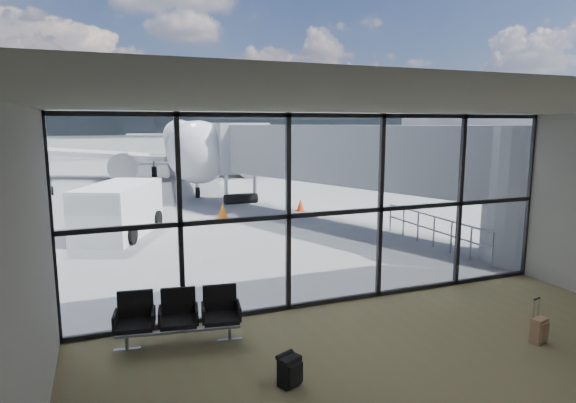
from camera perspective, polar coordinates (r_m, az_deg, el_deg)
ground at (r=50.31m, az=-15.50°, el=4.01°), size 220.00×220.00×0.00m
lounge_shell at (r=7.34m, az=23.04°, el=-4.15°), size 12.02×8.01×4.51m
glass_curtain_wall at (r=11.27m, az=5.71°, el=-1.09°), size 12.10×0.12×4.50m
jet_bridge at (r=19.71m, az=9.12°, el=4.74°), size 8.00×16.50×4.33m
apron_railing at (r=17.46m, az=16.89°, el=-2.88°), size 0.06×5.46×1.11m
far_terminal at (r=71.99m, az=-17.96°, el=8.72°), size 80.00×12.20×11.00m
tree_5 at (r=82.49m, az=-28.63°, el=9.21°), size 6.27×6.27×9.03m
seating_row at (r=9.88m, az=-12.83°, el=-12.82°), size 2.38×1.01×1.06m
backpack at (r=8.33m, az=0.23°, el=-19.42°), size 0.43×0.43×0.54m
suitcase at (r=10.89m, az=27.65°, el=-13.36°), size 0.37×0.30×0.89m
airliner at (r=41.24m, az=-12.12°, el=6.81°), size 29.34×34.11×8.80m
service_van at (r=19.47m, az=-19.53°, el=-0.91°), size 3.64×4.95×1.97m
belt_loader at (r=31.26m, az=-27.83°, el=1.53°), size 1.75×4.30×1.98m
traffic_cone_a at (r=22.20m, az=-7.76°, el=-1.07°), size 0.48×0.48×0.69m
traffic_cone_b at (r=23.70m, az=1.48°, el=-0.46°), size 0.41×0.41×0.59m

